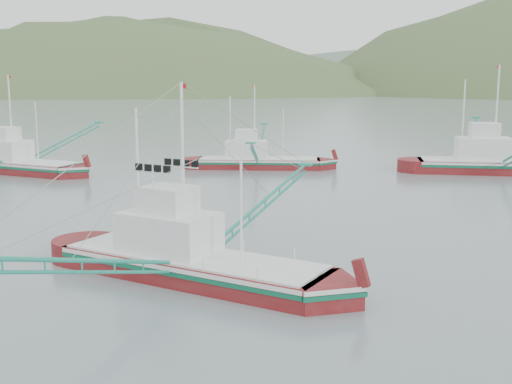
% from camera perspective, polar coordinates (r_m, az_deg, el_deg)
% --- Properties ---
extents(ground, '(1200.00, 1200.00, 0.00)m').
position_cam_1_polar(ground, '(31.77, -2.51, -7.55)').
color(ground, slate).
rests_on(ground, ground).
extents(main_boat, '(14.37, 24.56, 10.18)m').
position_cam_1_polar(main_boat, '(31.16, -5.91, -4.19)').
color(main_boat, maroon).
rests_on(main_boat, ground).
extents(bg_boat_right, '(16.37, 29.12, 11.80)m').
position_cam_1_polar(bg_boat_right, '(70.14, 20.60, 2.89)').
color(bg_boat_right, maroon).
rests_on(bg_boat_right, ground).
extents(bg_boat_left, '(15.08, 26.11, 10.70)m').
position_cam_1_polar(bg_boat_left, '(70.51, -20.59, 3.14)').
color(bg_boat_left, maroon).
rests_on(bg_boat_left, ground).
extents(bg_boat_far, '(13.56, 23.65, 9.65)m').
position_cam_1_polar(bg_boat_far, '(69.22, 0.11, 3.44)').
color(bg_boat_far, maroon).
rests_on(bg_boat_far, ground).
extents(headland_left, '(448.00, 308.00, 210.00)m').
position_cam_1_polar(headland_left, '(432.39, -12.67, 8.58)').
color(headland_left, '#445B2F').
rests_on(headland_left, ground).
extents(ridge_distant, '(960.00, 400.00, 240.00)m').
position_cam_1_polar(ridge_distant, '(589.60, 15.59, 8.79)').
color(ridge_distant, slate).
rests_on(ridge_distant, ground).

